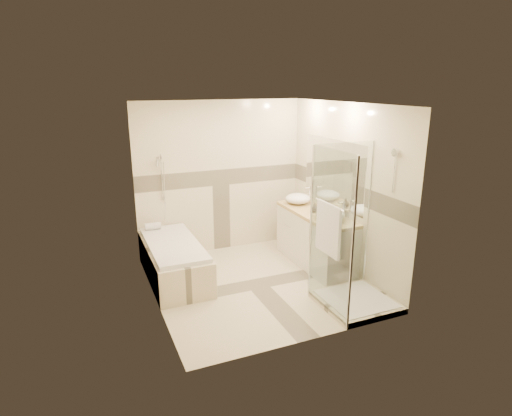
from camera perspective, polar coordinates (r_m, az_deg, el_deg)
name	(u,v)px	position (r m, az deg, el deg)	size (l,w,h in m)	color
room	(260,198)	(5.77, 0.52, 1.32)	(2.82, 3.02, 2.52)	beige
bathtub	(174,259)	(6.34, -10.90, -6.64)	(0.75, 1.70, 0.56)	beige
vanity	(315,238)	(6.73, 7.90, -4.02)	(0.58, 1.62, 0.85)	silver
shower_enclosure	(347,268)	(5.57, 12.04, -7.82)	(0.96, 0.93, 2.04)	beige
vessel_sink_near	(298,198)	(7.03, 5.61, 1.27)	(0.41, 0.41, 0.17)	white
vessel_sink_far	(330,215)	(6.23, 9.90, -0.91)	(0.41, 0.41, 0.16)	white
faucet_near	(310,193)	(7.12, 7.16, 1.97)	(0.11, 0.03, 0.26)	silver
faucet_far	(343,209)	(6.32, 11.58, -0.07)	(0.11, 0.03, 0.26)	silver
amenity_bottle_a	(321,211)	(6.44, 8.66, -0.38)	(0.06, 0.06, 0.14)	black
amenity_bottle_b	(314,207)	(6.59, 7.79, 0.09)	(0.11, 0.11, 0.15)	black
folded_towels	(296,200)	(7.11, 5.29, 1.09)	(0.15, 0.24, 0.08)	silver
rolled_towel	(153,226)	(6.83, -13.59, -2.38)	(0.11, 0.11, 0.24)	silver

